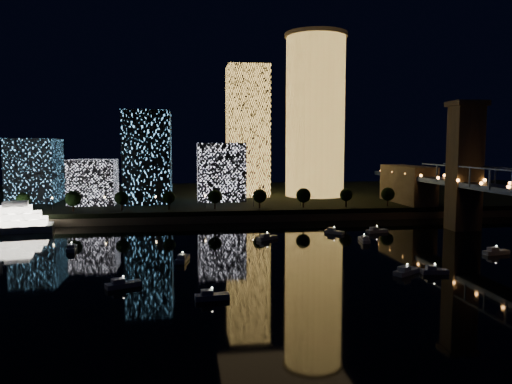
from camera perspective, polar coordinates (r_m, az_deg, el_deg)
ground at (r=141.31m, az=9.85°, el=-8.24°), size 520.00×520.00×0.00m
far_bank at (r=295.29m, az=0.28°, el=-0.57°), size 420.00×160.00×5.00m
seawall at (r=219.12m, az=3.25°, el=-2.92°), size 420.00×6.00×3.00m
tower_cylindrical at (r=277.66m, az=6.78°, el=8.65°), size 34.00×34.00×88.01m
tower_rectangular at (r=277.08m, az=-0.97°, el=6.92°), size 22.34×22.34×71.08m
midrise_blocks at (r=254.71m, az=-14.43°, el=2.85°), size 114.94×36.97×44.59m
motorboats at (r=152.61m, az=5.48°, el=-6.85°), size 134.91×78.76×2.78m
esplanade_trees at (r=220.21m, az=-4.33°, el=-0.53°), size 166.00×6.66×8.83m
street_lamps at (r=226.04m, az=-5.83°, el=-0.76°), size 132.70×0.70×5.65m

